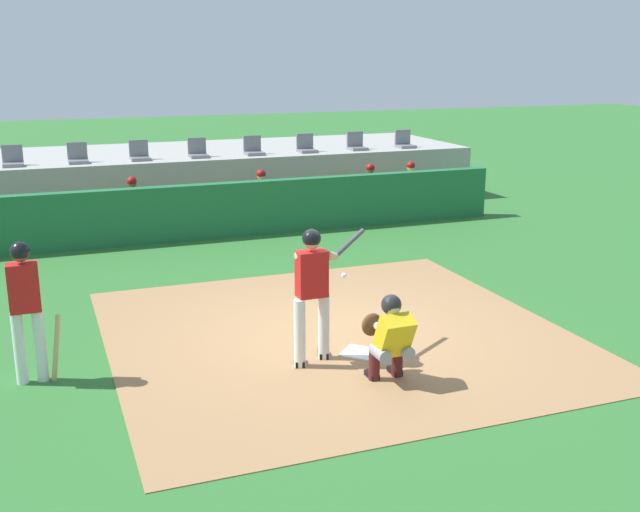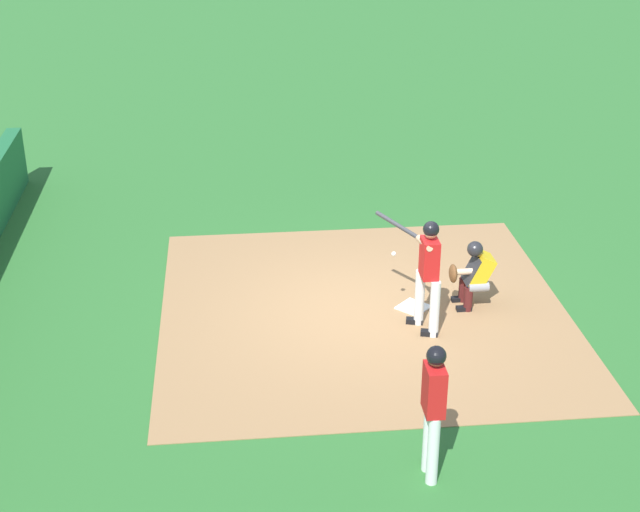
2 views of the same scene
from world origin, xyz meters
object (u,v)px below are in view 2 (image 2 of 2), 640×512
object	(u,v)px
home_plate	(413,307)
catcher_crouched	(473,272)
batter_at_plate	(427,269)
on_deck_batter	(433,404)

from	to	relation	value
home_plate	catcher_crouched	size ratio (longest dim) A/B	0.26
home_plate	batter_at_plate	world-z (taller)	batter_at_plate
catcher_crouched	on_deck_batter	size ratio (longest dim) A/B	0.93
catcher_crouched	batter_at_plate	bearing A→B (deg)	126.64
home_plate	batter_at_plate	distance (m)	1.22
home_plate	batter_at_plate	xyz separation A→B (m)	(-0.67, -0.04, 1.01)
home_plate	catcher_crouched	bearing A→B (deg)	-90.71
batter_at_plate	catcher_crouched	xyz separation A→B (m)	(0.66, -0.89, -0.43)
batter_at_plate	on_deck_batter	world-z (taller)	batter_at_plate
home_plate	catcher_crouched	distance (m)	1.10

